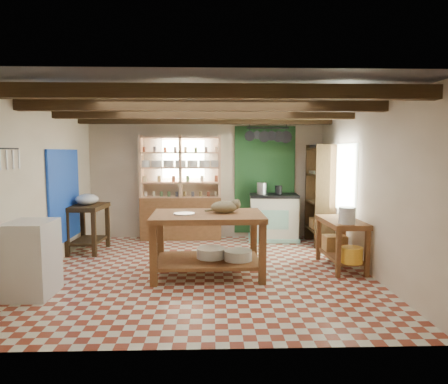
{
  "coord_description": "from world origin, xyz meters",
  "views": [
    {
      "loc": [
        0.11,
        -6.11,
        1.86
      ],
      "look_at": [
        0.3,
        0.3,
        1.21
      ],
      "focal_mm": 32.0,
      "sensor_mm": 36.0,
      "label": 1
    }
  ],
  "objects_px": {
    "work_table": "(208,244)",
    "cat": "(224,207)",
    "stove": "(273,217)",
    "prep_table": "(88,228)",
    "white_cabinet": "(32,259)",
    "right_counter": "(341,244)"
  },
  "relations": [
    {
      "from": "work_table",
      "to": "cat",
      "type": "bearing_deg",
      "value": 11.31
    },
    {
      "from": "stove",
      "to": "work_table",
      "type": "bearing_deg",
      "value": -116.46
    },
    {
      "from": "stove",
      "to": "cat",
      "type": "distance_m",
      "value": 2.6
    },
    {
      "from": "work_table",
      "to": "prep_table",
      "type": "relative_size",
      "value": 1.88
    },
    {
      "from": "prep_table",
      "to": "cat",
      "type": "xyz_separation_m",
      "value": [
        2.49,
        -1.43,
        0.59
      ]
    },
    {
      "from": "work_table",
      "to": "cat",
      "type": "height_order",
      "value": "cat"
    },
    {
      "from": "stove",
      "to": "white_cabinet",
      "type": "xyz_separation_m",
      "value": [
        -3.62,
        -3.15,
        -0.0
      ]
    },
    {
      "from": "stove",
      "to": "right_counter",
      "type": "relative_size",
      "value": 0.91
    },
    {
      "from": "stove",
      "to": "right_counter",
      "type": "xyz_separation_m",
      "value": [
        0.78,
        -2.04,
        -0.1
      ]
    },
    {
      "from": "prep_table",
      "to": "cat",
      "type": "bearing_deg",
      "value": -26.58
    },
    {
      "from": "white_cabinet",
      "to": "cat",
      "type": "relative_size",
      "value": 2.42
    },
    {
      "from": "work_table",
      "to": "stove",
      "type": "bearing_deg",
      "value": 58.69
    },
    {
      "from": "stove",
      "to": "white_cabinet",
      "type": "distance_m",
      "value": 4.8
    },
    {
      "from": "stove",
      "to": "right_counter",
      "type": "distance_m",
      "value": 2.18
    },
    {
      "from": "white_cabinet",
      "to": "right_counter",
      "type": "bearing_deg",
      "value": 14.84
    },
    {
      "from": "white_cabinet",
      "to": "right_counter",
      "type": "relative_size",
      "value": 0.89
    },
    {
      "from": "right_counter",
      "to": "cat",
      "type": "height_order",
      "value": "cat"
    },
    {
      "from": "white_cabinet",
      "to": "prep_table",
      "type": "bearing_deg",
      "value": 90.09
    },
    {
      "from": "right_counter",
      "to": "white_cabinet",
      "type": "bearing_deg",
      "value": -167.62
    },
    {
      "from": "stove",
      "to": "prep_table",
      "type": "relative_size",
      "value": 1.13
    },
    {
      "from": "white_cabinet",
      "to": "cat",
      "type": "xyz_separation_m",
      "value": [
        2.51,
        0.86,
        0.54
      ]
    },
    {
      "from": "stove",
      "to": "prep_table",
      "type": "height_order",
      "value": "stove"
    }
  ]
}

